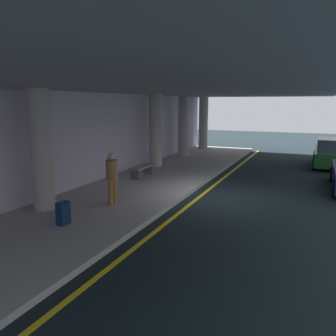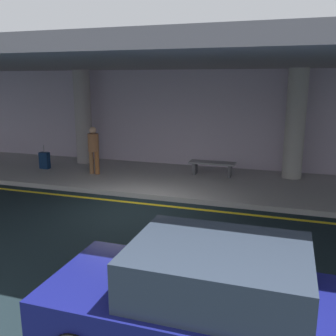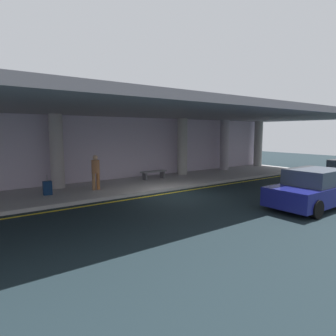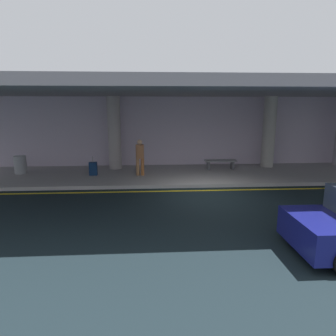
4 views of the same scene
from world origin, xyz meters
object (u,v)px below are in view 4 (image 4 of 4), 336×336
at_px(support_column_left_mid, 269,132).
at_px(suitcase_upright_primary, 93,169).
at_px(bench_metal, 220,163).
at_px(traveler_with_luggage, 140,155).
at_px(support_column_far_left, 114,133).
at_px(trash_bin_steel, 20,165).

relative_size(support_column_left_mid, suitcase_upright_primary, 4.06).
relative_size(support_column_left_mid, bench_metal, 2.28).
relative_size(support_column_left_mid, traveler_with_luggage, 2.17).
relative_size(support_column_far_left, suitcase_upright_primary, 4.06).
relative_size(support_column_left_mid, trash_bin_steel, 4.29).
height_order(suitcase_upright_primary, trash_bin_steel, suitcase_upright_primary).
distance_m(suitcase_upright_primary, bench_metal, 6.29).
xyz_separation_m(traveler_with_luggage, bench_metal, (4.04, 1.06, -0.61)).
xyz_separation_m(traveler_with_luggage, suitcase_upright_primary, (-2.19, 0.16, -0.65)).
height_order(traveler_with_luggage, bench_metal, traveler_with_luggage).
xyz_separation_m(support_column_far_left, traveler_with_luggage, (1.32, -1.64, -0.86)).
bearing_deg(support_column_far_left, suitcase_upright_primary, -120.73).
height_order(support_column_far_left, traveler_with_luggage, support_column_far_left).
height_order(support_column_left_mid, suitcase_upright_primary, support_column_left_mid).
relative_size(support_column_far_left, trash_bin_steel, 4.29).
relative_size(traveler_with_luggage, bench_metal, 1.05).
distance_m(traveler_with_luggage, trash_bin_steel, 5.82).
bearing_deg(bench_metal, suitcase_upright_primary, -171.85).
bearing_deg(suitcase_upright_primary, support_column_left_mid, 17.10).
bearing_deg(traveler_with_luggage, bench_metal, -44.31).
height_order(suitcase_upright_primary, bench_metal, suitcase_upright_primary).
bearing_deg(suitcase_upright_primary, trash_bin_steel, 177.95).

